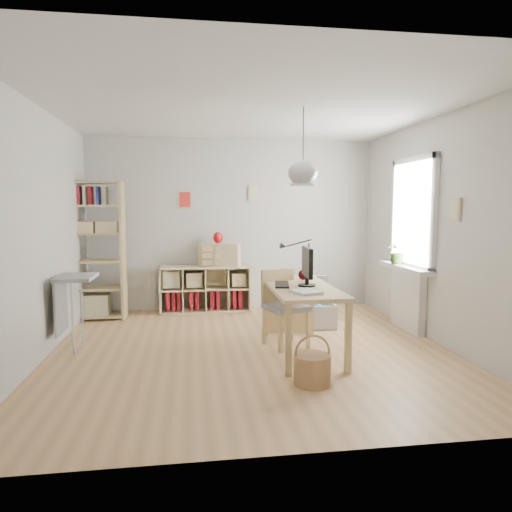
{
  "coord_description": "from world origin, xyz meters",
  "views": [
    {
      "loc": [
        -0.66,
        -5.04,
        1.62
      ],
      "look_at": [
        0.1,
        0.3,
        1.05
      ],
      "focal_mm": 32.0,
      "sensor_mm": 36.0,
      "label": 1
    }
  ],
  "objects": [
    {
      "name": "ground",
      "position": [
        0.0,
        0.0,
        0.0
      ],
      "size": [
        4.5,
        4.5,
        0.0
      ],
      "primitive_type": "plane",
      "color": "tan",
      "rests_on": "ground"
    },
    {
      "name": "room_shell",
      "position": [
        0.55,
        -0.15,
        2.0
      ],
      "size": [
        4.5,
        4.5,
        4.5
      ],
      "color": "silver",
      "rests_on": "ground"
    },
    {
      "name": "window_unit",
      "position": [
        2.23,
        0.6,
        1.55
      ],
      "size": [
        0.07,
        1.16,
        1.46
      ],
      "color": "white",
      "rests_on": "ground"
    },
    {
      "name": "radiator",
      "position": [
        2.19,
        0.6,
        0.4
      ],
      "size": [
        0.1,
        0.8,
        0.8
      ],
      "primitive_type": "cube",
      "color": "silver",
      "rests_on": "ground"
    },
    {
      "name": "windowsill",
      "position": [
        2.14,
        0.6,
        0.83
      ],
      "size": [
        0.22,
        1.2,
        0.06
      ],
      "primitive_type": "cube",
      "color": "white",
      "rests_on": "radiator"
    },
    {
      "name": "desk",
      "position": [
        0.55,
        -0.15,
        0.66
      ],
      "size": [
        0.7,
        1.5,
        0.75
      ],
      "color": "tan",
      "rests_on": "ground"
    },
    {
      "name": "cube_shelf",
      "position": [
        -0.47,
        2.08,
        0.3
      ],
      "size": [
        1.4,
        0.38,
        0.72
      ],
      "color": "beige",
      "rests_on": "ground"
    },
    {
      "name": "tall_bookshelf",
      "position": [
        -2.04,
        1.8,
        1.09
      ],
      "size": [
        0.8,
        0.38,
        2.0
      ],
      "color": "tan",
      "rests_on": "ground"
    },
    {
      "name": "side_table",
      "position": [
        -2.04,
        0.35,
        0.67
      ],
      "size": [
        0.4,
        0.55,
        0.85
      ],
      "color": "#97979A",
      "rests_on": "ground"
    },
    {
      "name": "chair",
      "position": [
        0.4,
        0.14,
        0.51
      ],
      "size": [
        0.56,
        0.56,
        0.89
      ],
      "rotation": [
        0.0,
        0.0,
        0.34
      ],
      "color": "#97979A",
      "rests_on": "ground"
    },
    {
      "name": "wicker_basket",
      "position": [
        0.42,
        -1.1,
        0.15
      ],
      "size": [
        0.34,
        0.34,
        0.47
      ],
      "rotation": [
        0.0,
        0.0,
        0.06
      ],
      "color": "olive",
      "rests_on": "ground"
    },
    {
      "name": "storage_chest",
      "position": [
        0.95,
        0.96,
        0.22
      ],
      "size": [
        0.66,
        0.74,
        0.67
      ],
      "rotation": [
        0.0,
        0.0,
        -0.05
      ],
      "color": "beige",
      "rests_on": "ground"
    },
    {
      "name": "monitor",
      "position": [
        0.61,
        -0.14,
        0.99
      ],
      "size": [
        0.2,
        0.5,
        0.44
      ],
      "rotation": [
        0.0,
        0.0,
        -0.09
      ],
      "color": "black",
      "rests_on": "desk"
    },
    {
      "name": "keyboard",
      "position": [
        0.34,
        -0.06,
        0.76
      ],
      "size": [
        0.22,
        0.43,
        0.02
      ],
      "primitive_type": "cube",
      "rotation": [
        0.0,
        0.0,
        -0.18
      ],
      "color": "black",
      "rests_on": "desk"
    },
    {
      "name": "task_lamp",
      "position": [
        0.6,
        0.46,
        1.06
      ],
      "size": [
        0.43,
        0.16,
        0.45
      ],
      "color": "black",
      "rests_on": "desk"
    },
    {
      "name": "yarn_ball",
      "position": [
        0.68,
        0.3,
        0.81
      ],
      "size": [
        0.13,
        0.13,
        0.13
      ],
      "primitive_type": "sphere",
      "color": "#47090E",
      "rests_on": "desk"
    },
    {
      "name": "paper_tray",
      "position": [
        0.49,
        -0.57,
        0.76
      ],
      "size": [
        0.32,
        0.36,
        0.03
      ],
      "primitive_type": "cube",
      "rotation": [
        0.0,
        0.0,
        0.33
      ],
      "color": "white",
      "rests_on": "desk"
    },
    {
      "name": "drawer_chest",
      "position": [
        -0.22,
        2.04,
        0.9
      ],
      "size": [
        0.67,
        0.44,
        0.35
      ],
      "primitive_type": "cube",
      "rotation": [
        0.0,
        0.0,
        -0.27
      ],
      "color": "beige",
      "rests_on": "cube_shelf"
    },
    {
      "name": "red_vase",
      "position": [
        -0.25,
        2.04,
        1.16
      ],
      "size": [
        0.15,
        0.15,
        0.18
      ],
      "primitive_type": "ellipsoid",
      "color": "#A40D0F",
      "rests_on": "drawer_chest"
    },
    {
      "name": "potted_plant",
      "position": [
        2.12,
        0.79,
        1.03
      ],
      "size": [
        0.38,
        0.35,
        0.35
      ],
      "primitive_type": "imported",
      "rotation": [
        0.0,
        0.0,
        0.28
      ],
      "color": "#376425",
      "rests_on": "windowsill"
    }
  ]
}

